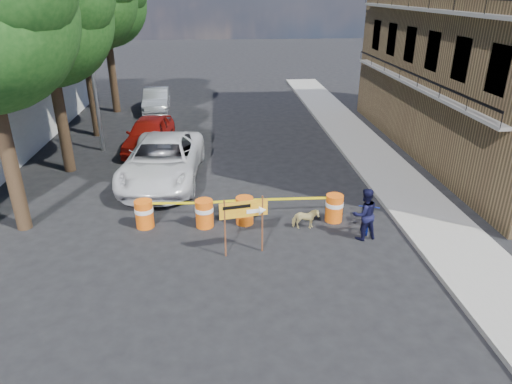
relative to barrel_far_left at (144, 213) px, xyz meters
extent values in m
plane|color=black|center=(3.01, -1.75, -0.47)|extent=(120.00, 120.00, 0.00)
cube|color=gray|center=(9.21, 4.25, -0.40)|extent=(2.40, 40.00, 0.15)
cylinder|color=#332316|center=(-3.79, 0.25, 2.05)|extent=(0.44, 0.44, 5.04)
cylinder|color=#332316|center=(-3.79, 5.25, 1.91)|extent=(0.44, 0.44, 4.76)
sphere|color=#174614|center=(-3.79, 5.25, 5.48)|extent=(5.00, 5.00, 5.00)
sphere|color=#174614|center=(-4.54, 5.88, 4.80)|extent=(3.50, 3.50, 3.50)
cylinder|color=#332316|center=(-3.79, 10.25, 2.19)|extent=(0.44, 0.44, 5.32)
sphere|color=#174614|center=(-4.60, 10.93, 5.42)|extent=(3.78, 3.78, 3.78)
cylinder|color=#332316|center=(-3.79, 15.25, 1.99)|extent=(0.44, 0.44, 4.93)
sphere|color=#174614|center=(-3.79, 15.25, 5.69)|extent=(4.80, 4.80, 4.80)
sphere|color=#174614|center=(-4.51, 15.85, 4.98)|extent=(3.36, 3.36, 3.36)
cylinder|color=gray|center=(-2.99, 7.75, 3.53)|extent=(0.16, 0.16, 8.00)
cylinder|color=#DD600D|center=(0.00, 0.00, -0.02)|extent=(0.56, 0.56, 0.90)
cylinder|color=white|center=(0.00, 0.00, 0.13)|extent=(0.58, 0.58, 0.14)
cylinder|color=#DD600D|center=(1.88, -0.11, -0.02)|extent=(0.56, 0.56, 0.90)
cylinder|color=white|center=(1.88, -0.11, 0.13)|extent=(0.58, 0.58, 0.14)
cylinder|color=#DD600D|center=(3.16, -0.01, -0.02)|extent=(0.56, 0.56, 0.90)
cylinder|color=white|center=(3.16, -0.01, 0.13)|extent=(0.58, 0.58, 0.14)
cylinder|color=#DD600D|center=(6.05, -0.07, -0.02)|extent=(0.56, 0.56, 0.90)
cylinder|color=white|center=(6.05, -0.07, 0.13)|extent=(0.58, 0.58, 0.14)
cylinder|color=#592D19|center=(2.50, -1.95, 0.40)|extent=(0.05, 0.05, 1.75)
cylinder|color=#592D19|center=(3.56, -1.76, 0.40)|extent=(0.05, 0.05, 1.75)
cube|color=orange|center=(3.03, -1.85, 0.94)|extent=(1.34, 0.27, 0.49)
cube|color=white|center=(3.30, -1.83, 0.85)|extent=(0.38, 0.08, 0.12)
cone|color=white|center=(3.56, -1.78, 0.85)|extent=(0.25, 0.29, 0.25)
cube|color=black|center=(2.84, -1.91, 1.03)|extent=(0.77, 0.15, 0.10)
imported|color=black|center=(6.65, -1.28, 0.34)|extent=(0.91, 0.77, 1.63)
imported|color=#122299|center=(7.01, -0.55, 0.42)|extent=(0.87, 1.08, 1.78)
imported|color=#CFBE76|center=(5.03, -0.55, -0.13)|extent=(0.82, 0.39, 0.69)
imported|color=silver|center=(0.21, 3.86, 0.36)|extent=(3.16, 6.18, 1.67)
imported|color=#9A130C|center=(-0.81, 7.72, 0.29)|extent=(2.28, 4.63, 1.52)
imported|color=#AFB2B7|center=(-1.34, 15.16, 0.22)|extent=(1.69, 4.25, 1.38)
camera|label=1|loc=(2.44, -13.03, 6.46)|focal=32.00mm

